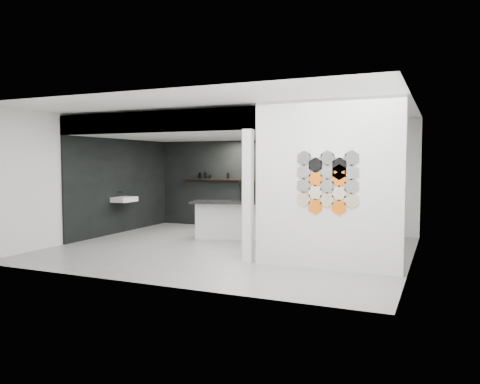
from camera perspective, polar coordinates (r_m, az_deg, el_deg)
name	(u,v)px	position (r m, az deg, el deg)	size (l,w,h in m)	color
floor	(230,249)	(9.64, -1.27, -6.95)	(7.00, 6.00, 0.01)	slate
partition_panel	(327,185)	(7.81, 10.54, 0.86)	(2.45, 0.15, 2.80)	silver
bay_clad_back	(232,184)	(12.73, -0.97, 0.99)	(4.40, 0.04, 2.35)	black
bay_clad_left	(122,186)	(12.17, -14.24, 0.75)	(0.04, 4.00, 2.35)	black
bulkhead	(197,128)	(10.98, -5.29, 7.72)	(4.40, 4.00, 0.40)	silver
corner_column	(248,196)	(8.25, 0.97, -0.49)	(0.16, 0.16, 2.35)	silver
fascia_beam	(149,122)	(9.35, -11.03, 8.37)	(4.40, 0.16, 0.40)	silver
wall_basin	(124,199)	(11.89, -13.93, -0.88)	(0.40, 0.60, 0.12)	silver
display_shelf	(234,180)	(12.59, -0.76, 1.53)	(3.00, 0.15, 0.04)	black
kitchen_island	(228,219)	(10.87, -1.44, -3.33)	(1.78, 1.12, 1.33)	silver
stockpot	(202,175)	(13.01, -4.61, 2.04)	(0.20, 0.20, 0.16)	black
kettle	(270,176)	(12.20, 3.68, 1.92)	(0.19, 0.19, 0.16)	black
glass_bowl	(282,178)	(12.10, 5.08, 1.72)	(0.12, 0.12, 0.09)	gray
glass_vase	(282,177)	(12.10, 5.08, 1.82)	(0.09, 0.09, 0.13)	gray
bottle_dark	(228,176)	(12.66, -1.50, 2.00)	(0.06, 0.06, 0.17)	black
utensil_cup	(209,176)	(12.91, -3.77, 1.90)	(0.09, 0.09, 0.11)	black
hex_tile_cluster	(328,179)	(7.71, 10.64, 1.60)	(1.04, 0.02, 1.16)	tan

